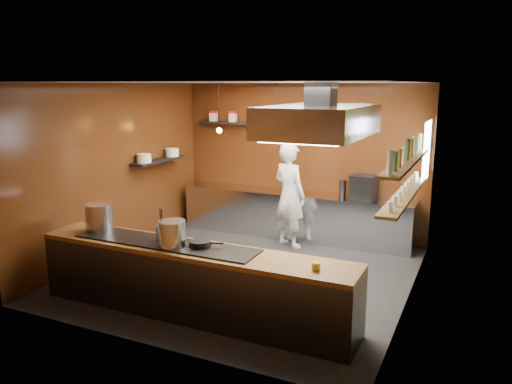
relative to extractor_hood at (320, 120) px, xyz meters
The scene contains 26 objects.
floor 2.85m from the extractor_hood, 162.90° to the left, with size 5.00×5.00×0.00m, color black.
back_wall 3.33m from the extractor_hood, 114.15° to the left, with size 5.00×5.00×0.00m, color #38170A.
left_wall 3.95m from the extractor_hood, behind, with size 5.00×5.00×0.00m, color #38170A.
right_wall 1.62m from the extractor_hood, 18.43° to the left, with size 5.00×5.00×0.00m, color #474728.
ceiling 1.45m from the extractor_hood, 162.90° to the left, with size 5.00×5.00×0.00m, color silver.
window_pane 2.47m from the extractor_hood, 61.29° to the left, with size 1.00×1.00×0.00m, color white.
prep_counter 3.54m from the extractor_hood, 116.83° to the left, with size 4.60×0.65×0.90m, color silver.
pass_counter 2.70m from the extractor_hood, 137.38° to the right, with size 4.40×0.72×0.94m.
tin_shelf 3.54m from the extractor_hood, 128.56° to the left, with size 2.60×0.26×0.04m, color black.
plate_shelf 4.02m from the extractor_hood, 158.96° to the left, with size 0.30×1.40×0.04m, color black.
bottle_shelf_upper 1.38m from the extractor_hood, 33.94° to the left, with size 0.26×2.80×0.04m, color brown.
bottle_shelf_lower 1.64m from the extractor_hood, 33.94° to the left, with size 0.26×2.80×0.04m, color brown.
extractor_hood is the anchor object (origin of this frame).
pendant_left 3.44m from the extractor_hood, 142.13° to the left, with size 0.10×0.10×0.95m.
pendant_right 2.60m from the extractor_hood, 125.54° to the left, with size 0.10×0.10×0.95m.
storage_tins 3.44m from the extractor_hood, 126.60° to the left, with size 2.43×0.13×0.22m.
plate_stacks 3.99m from the extractor_hood, 158.96° to the left, with size 0.26×1.16×0.16m.
bottles 1.33m from the extractor_hood, 33.94° to the left, with size 0.06×2.66×0.24m.
wine_glasses 1.59m from the extractor_hood, 33.94° to the left, with size 0.07×2.37×0.13m.
stockpot_large 3.39m from the extractor_hood, 159.15° to the right, with size 0.38×0.38×0.37m, color silver.
stockpot_small 2.44m from the extractor_hood, 139.87° to the right, with size 0.35×0.35×0.33m, color silver.
utensil_crock 2.58m from the extractor_hood, 147.75° to the right, with size 0.16×0.16×0.20m, color silver.
frying_pan 2.26m from the extractor_hood, 135.95° to the right, with size 0.45×0.29×0.07m.
butter_jar 2.04m from the extractor_hood, 72.62° to the right, with size 0.10×0.10×0.09m, color gold.
espresso_machine 2.99m from the extractor_hood, 89.37° to the left, with size 0.44×0.41×0.44m, color black.
chef 2.78m from the extractor_hood, 120.75° to the left, with size 0.71×0.47×1.95m, color silver.
Camera 1 is at (3.32, -6.79, 2.97)m, focal length 35.00 mm.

